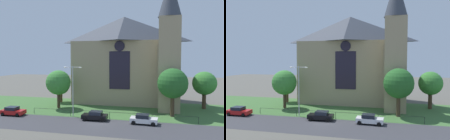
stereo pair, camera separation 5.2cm
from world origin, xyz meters
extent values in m
plane|color=#56544C|center=(0.00, 10.00, 0.00)|extent=(160.00, 160.00, 0.00)
cube|color=#38383D|center=(0.00, -2.00, 0.00)|extent=(120.00, 8.00, 0.01)
cube|color=#3D6633|center=(0.00, 8.00, 0.00)|extent=(120.00, 20.00, 0.01)
cube|color=tan|center=(1.29, 17.93, 7.00)|extent=(22.00, 12.00, 14.00)
pyramid|color=#383D47|center=(1.29, 17.93, 17.00)|extent=(22.00, 12.00, 6.00)
cube|color=black|center=(1.29, 11.88, 7.70)|extent=(4.40, 0.16, 8.00)
cylinder|color=black|center=(1.29, 11.88, 12.80)|extent=(2.20, 0.15, 2.20)
cube|color=tan|center=(11.29, 9.93, 9.00)|extent=(4.00, 4.00, 18.00)
cylinder|color=black|center=(1.29, 2.50, 1.10)|extent=(28.47, 0.05, 0.05)
cylinder|color=black|center=(-12.95, 2.50, 0.55)|extent=(0.07, 0.07, 1.10)
cylinder|color=black|center=(-5.83, 2.50, 0.55)|extent=(0.06, 0.07, 1.10)
cylinder|color=black|center=(1.29, 2.50, 0.55)|extent=(0.06, 0.07, 1.10)
cylinder|color=black|center=(8.40, 2.50, 0.55)|extent=(0.07, 0.07, 1.10)
cylinder|color=black|center=(15.52, 2.50, 0.55)|extent=(0.07, 0.07, 1.10)
cylinder|color=#423021|center=(18.42, 13.64, 1.71)|extent=(0.76, 0.76, 3.43)
sphere|color=#387F33|center=(18.42, 13.64, 5.20)|extent=(4.73, 4.73, 4.73)
cylinder|color=#423021|center=(11.77, 6.17, 1.94)|extent=(0.70, 0.70, 3.89)
sphere|color=#235B23|center=(11.77, 6.17, 5.87)|extent=(5.28, 5.28, 5.28)
cylinder|color=#4C3823|center=(-12.85, 13.39, 1.17)|extent=(0.62, 0.62, 2.35)
sphere|color=#428C38|center=(-12.85, 13.39, 3.79)|extent=(3.85, 3.85, 3.85)
cylinder|color=#423021|center=(-10.71, 7.85, 1.70)|extent=(0.60, 0.60, 3.40)
sphere|color=#387F33|center=(-10.71, 7.85, 5.28)|extent=(5.02, 5.02, 5.02)
cylinder|color=#B2B2B7|center=(-5.27, 2.40, 4.44)|extent=(0.16, 0.16, 8.88)
cylinder|color=#B2B2B7|center=(-5.97, 2.40, 8.68)|extent=(1.40, 0.10, 0.10)
cylinder|color=#B2B2B7|center=(-4.57, 2.40, 8.68)|extent=(1.40, 0.10, 0.10)
ellipsoid|color=white|center=(-6.67, 2.40, 8.63)|extent=(0.57, 0.26, 0.20)
ellipsoid|color=white|center=(-3.87, 2.40, 8.63)|extent=(0.57, 0.26, 0.20)
cube|color=#B21919|center=(-16.15, 0.90, 0.61)|extent=(4.20, 1.80, 0.70)
cube|color=black|center=(-16.35, 0.90, 1.23)|extent=(2.00, 1.60, 0.55)
cylinder|color=black|center=(-14.68, 1.80, 0.32)|extent=(0.64, 0.22, 0.64)
cylinder|color=black|center=(-14.68, 0.00, 0.32)|extent=(0.64, 0.22, 0.64)
cylinder|color=black|center=(-17.62, 1.80, 0.32)|extent=(0.64, 0.22, 0.64)
cylinder|color=black|center=(-17.62, 0.00, 0.32)|extent=(0.64, 0.22, 0.64)
cube|color=black|center=(-0.89, 1.06, 0.61)|extent=(4.24, 1.89, 0.70)
cube|color=black|center=(-0.70, 1.07, 1.23)|extent=(2.03, 1.64, 0.55)
cylinder|color=black|center=(-2.35, 0.13, 0.32)|extent=(0.64, 0.23, 0.64)
cylinder|color=black|center=(-2.38, 1.93, 0.32)|extent=(0.64, 0.23, 0.64)
cylinder|color=black|center=(0.59, 0.20, 0.32)|extent=(0.64, 0.23, 0.64)
cylinder|color=black|center=(0.56, 2.00, 0.32)|extent=(0.64, 0.23, 0.64)
cube|color=silver|center=(7.19, 0.73, 0.61)|extent=(4.28, 1.99, 0.70)
cube|color=black|center=(6.99, 0.74, 1.23)|extent=(2.07, 1.69, 0.55)
cylinder|color=black|center=(8.70, 1.56, 0.32)|extent=(0.65, 0.25, 0.64)
cylinder|color=black|center=(8.62, -0.23, 0.32)|extent=(0.65, 0.25, 0.64)
cylinder|color=black|center=(5.77, 1.70, 0.32)|extent=(0.65, 0.25, 0.64)
cylinder|color=black|center=(5.69, -0.10, 0.32)|extent=(0.65, 0.25, 0.64)
camera|label=1|loc=(9.40, -32.42, 10.20)|focal=34.35mm
camera|label=2|loc=(9.45, -32.41, 10.20)|focal=34.35mm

